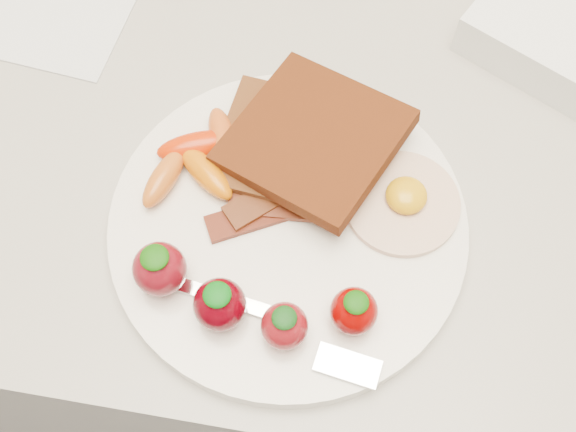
# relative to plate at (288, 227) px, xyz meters

# --- Properties ---
(counter) EXTENTS (2.00, 0.60, 0.90)m
(counter) POSITION_rel_plate_xyz_m (0.03, 0.15, -0.46)
(counter) COLOR gray
(counter) RESTS_ON ground
(plate) EXTENTS (0.27, 0.27, 0.02)m
(plate) POSITION_rel_plate_xyz_m (0.00, 0.00, 0.00)
(plate) COLOR white
(plate) RESTS_ON counter
(toast_lower) EXTENTS (0.11, 0.11, 0.01)m
(toast_lower) POSITION_rel_plate_xyz_m (-0.01, 0.06, 0.02)
(toast_lower) COLOR #3F1B0C
(toast_lower) RESTS_ON plate
(toast_upper) EXTENTS (0.15, 0.15, 0.03)m
(toast_upper) POSITION_rel_plate_xyz_m (0.01, 0.06, 0.03)
(toast_upper) COLOR black
(toast_upper) RESTS_ON toast_lower
(fried_egg) EXTENTS (0.09, 0.09, 0.02)m
(fried_egg) POSITION_rel_plate_xyz_m (0.08, 0.03, 0.01)
(fried_egg) COLOR white
(fried_egg) RESTS_ON plate
(bacon_strips) EXTENTS (0.10, 0.09, 0.01)m
(bacon_strips) POSITION_rel_plate_xyz_m (-0.01, 0.01, 0.01)
(bacon_strips) COLOR #391206
(bacon_strips) RESTS_ON plate
(baby_carrots) EXTENTS (0.08, 0.10, 0.02)m
(baby_carrots) POSITION_rel_plate_xyz_m (-0.08, 0.04, 0.02)
(baby_carrots) COLOR #C02400
(baby_carrots) RESTS_ON plate
(strawberries) EXTENTS (0.17, 0.06, 0.05)m
(strawberries) POSITION_rel_plate_xyz_m (-0.02, -0.07, 0.03)
(strawberries) COLOR maroon
(strawberries) RESTS_ON plate
(fork) EXTENTS (0.17, 0.06, 0.00)m
(fork) POSITION_rel_plate_xyz_m (0.01, -0.08, 0.01)
(fork) COLOR white
(fork) RESTS_ON plate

